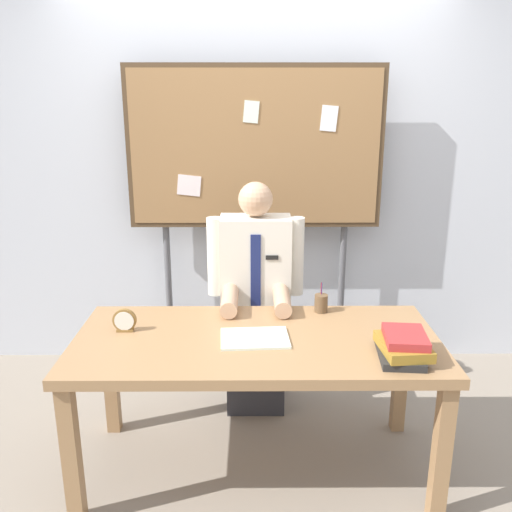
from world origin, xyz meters
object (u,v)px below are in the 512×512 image
book_stack (403,346)px  desk_clock (125,321)px  pen_holder (321,303)px  open_notebook (255,338)px  bulletin_board (255,152)px  person (256,308)px  desk (256,354)px

book_stack → desk_clock: 1.31m
book_stack → pen_holder: 0.60m
open_notebook → pen_holder: bearing=44.0°
bulletin_board → pen_holder: size_ratio=12.66×
desk_clock → pen_holder: size_ratio=0.72×
person → open_notebook: person is taller
pen_holder → open_notebook: bearing=-136.0°
desk_clock → desk: bearing=-7.0°
book_stack → bulletin_board: bearing=115.9°
bulletin_board → book_stack: size_ratio=6.48×
open_notebook → book_stack: bearing=-16.1°
person → bulletin_board: size_ratio=0.68×
open_notebook → person: bearing=89.3°
bulletin_board → pen_holder: bulletin_board is taller
desk_clock → book_stack: bearing=-12.6°
desk → pen_holder: size_ratio=10.83×
desk_clock → person: bearing=39.5°
desk → open_notebook: 0.09m
bulletin_board → book_stack: bulletin_board is taller
bulletin_board → pen_holder: (0.35, -0.79, -0.71)m
book_stack → pen_holder: size_ratio=1.95×
book_stack → pen_holder: bearing=119.0°
pen_holder → book_stack: bearing=-61.0°
open_notebook → pen_holder: size_ratio=1.99×
person → bulletin_board: 0.99m
bulletin_board → desk_clock: (-0.64, -1.03, -0.71)m
bulletin_board → book_stack: (0.64, -1.31, -0.71)m
desk → pen_holder: (0.35, 0.32, 0.13)m
person → desk_clock: 0.84m
desk → book_stack: size_ratio=5.55×
desk → desk_clock: size_ratio=15.09×
desk → open_notebook: bearing=-110.0°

